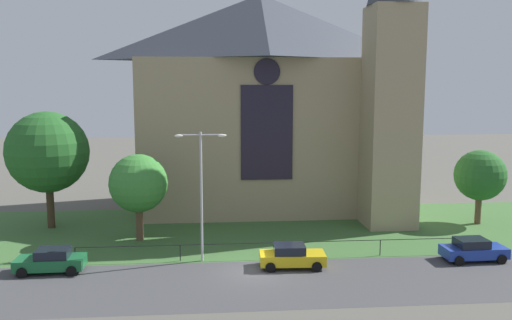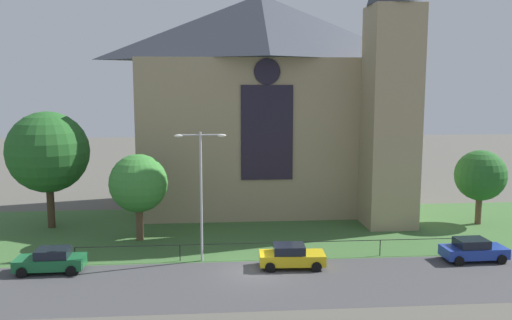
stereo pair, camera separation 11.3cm
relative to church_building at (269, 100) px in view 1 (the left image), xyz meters
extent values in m
plane|color=#56544C|center=(-2.92, -7.79, -10.27)|extent=(160.00, 160.00, 0.00)
cube|color=#424244|center=(-2.92, -19.79, -10.27)|extent=(120.00, 8.00, 0.01)
cube|color=#3D6633|center=(-2.92, -9.79, -10.27)|extent=(120.00, 20.00, 0.01)
cube|color=tan|center=(-0.77, 0.63, -3.27)|extent=(22.00, 12.00, 14.00)
pyramid|color=#383D47|center=(-0.77, 0.63, 6.73)|extent=(22.00, 12.00, 6.00)
cube|color=black|center=(-0.77, -5.42, -2.57)|extent=(4.40, 0.16, 8.00)
cylinder|color=black|center=(-0.77, -5.42, 2.53)|extent=(2.20, 0.15, 2.20)
cube|color=tan|center=(9.23, -7.37, -1.27)|extent=(4.00, 4.00, 18.00)
cylinder|color=black|center=(-0.77, -15.29, -9.17)|extent=(27.45, 0.05, 0.05)
cylinder|color=black|center=(-14.50, -15.29, -9.72)|extent=(0.07, 0.07, 1.10)
cylinder|color=black|center=(-7.64, -15.29, -9.72)|extent=(0.06, 0.07, 1.10)
cylinder|color=black|center=(-0.77, -15.29, -9.72)|extent=(0.07, 0.07, 1.10)
cylinder|color=black|center=(6.09, -15.29, -9.72)|extent=(0.07, 0.07, 1.10)
cylinder|color=black|center=(12.95, -15.29, -9.72)|extent=(0.07, 0.07, 1.10)
cylinder|color=brown|center=(-10.96, -10.06, -8.90)|extent=(0.57, 0.57, 2.75)
sphere|color=#387F33|center=(-10.96, -10.06, -5.88)|extent=(4.39, 4.39, 4.39)
cylinder|color=brown|center=(17.05, -7.64, -8.98)|extent=(0.52, 0.52, 2.59)
sphere|color=#235B23|center=(17.05, -7.64, -6.08)|extent=(4.25, 4.25, 4.25)
cylinder|color=#423021|center=(-18.73, -5.81, -8.36)|extent=(0.60, 0.60, 3.83)
sphere|color=#235B23|center=(-18.73, -5.81, -3.97)|extent=(6.61, 6.61, 6.61)
cylinder|color=#B2B2B7|center=(-6.17, -15.39, -5.93)|extent=(0.16, 0.16, 8.69)
cylinder|color=#B2B2B7|center=(-6.87, -15.39, -1.78)|extent=(1.40, 0.10, 0.10)
cylinder|color=#B2B2B7|center=(-5.47, -15.39, -1.78)|extent=(1.40, 0.10, 0.10)
ellipsoid|color=white|center=(-7.57, -15.39, -1.83)|extent=(0.57, 0.26, 0.20)
ellipsoid|color=white|center=(-4.77, -15.39, -1.83)|extent=(0.57, 0.26, 0.20)
cube|color=#196033|center=(-15.68, -16.76, -9.66)|extent=(4.23, 1.87, 0.70)
cube|color=black|center=(-15.48, -16.75, -9.04)|extent=(2.03, 1.63, 0.55)
cylinder|color=black|center=(-17.13, -17.68, -9.95)|extent=(0.64, 0.23, 0.64)
cylinder|color=black|center=(-17.16, -15.88, -9.95)|extent=(0.64, 0.23, 0.64)
cylinder|color=black|center=(-14.19, -17.63, -9.95)|extent=(0.64, 0.23, 0.64)
cylinder|color=black|center=(-14.22, -15.83, -9.95)|extent=(0.64, 0.23, 0.64)
cube|color=gold|center=(-0.34, -17.18, -9.66)|extent=(4.28, 2.01, 0.70)
cube|color=black|center=(-0.54, -17.17, -9.04)|extent=(2.08, 1.70, 0.55)
cylinder|color=black|center=(1.17, -16.35, -9.95)|extent=(0.65, 0.25, 0.64)
cylinder|color=black|center=(1.08, -18.15, -9.95)|extent=(0.65, 0.25, 0.64)
cylinder|color=black|center=(-1.76, -16.21, -9.95)|extent=(0.65, 0.25, 0.64)
cylinder|color=black|center=(-1.85, -18.00, -9.95)|extent=(0.65, 0.25, 0.64)
cube|color=#1E3899|center=(12.03, -16.85, -9.66)|extent=(4.24, 1.90, 0.70)
cube|color=black|center=(11.83, -16.86, -9.04)|extent=(2.04, 1.65, 0.55)
cylinder|color=black|center=(13.48, -15.92, -9.95)|extent=(0.64, 0.23, 0.64)
cylinder|color=black|center=(13.52, -17.72, -9.95)|extent=(0.64, 0.23, 0.64)
cylinder|color=black|center=(10.54, -15.99, -9.95)|extent=(0.64, 0.23, 0.64)
cylinder|color=black|center=(10.58, -17.79, -9.95)|extent=(0.64, 0.23, 0.64)
camera|label=1|loc=(-5.54, -50.24, 1.44)|focal=37.60mm
camera|label=2|loc=(-5.43, -50.25, 1.44)|focal=37.60mm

